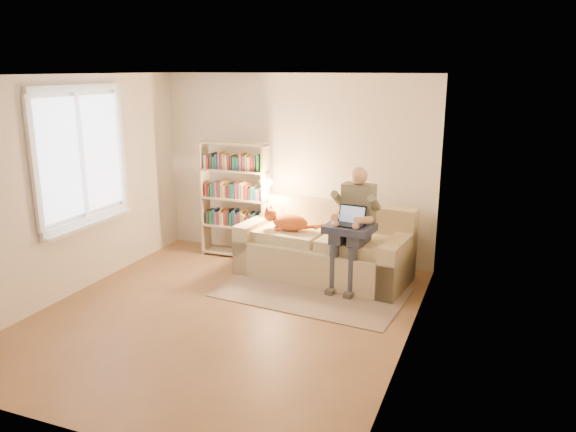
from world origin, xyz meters
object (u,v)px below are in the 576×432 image
at_px(sofa, 325,251).
at_px(laptop, 350,220).
at_px(person, 354,220).
at_px(bookshelf, 235,194).
at_px(cat, 284,221).

xyz_separation_m(sofa, laptop, (0.41, -0.33, 0.54)).
xyz_separation_m(person, bookshelf, (-1.88, 0.49, 0.07)).
bearing_deg(person, laptop, -92.19).
distance_m(person, laptop, 0.13).
relative_size(sofa, bookshelf, 1.36).
distance_m(laptop, bookshelf, 1.96).
bearing_deg(sofa, cat, -165.22).
bearing_deg(cat, laptop, -8.32).
distance_m(cat, laptop, 1.00).
bearing_deg(sofa, person, -19.77).
height_order(sofa, bookshelf, bookshelf).
bearing_deg(cat, sofa, 14.78).
bearing_deg(cat, bookshelf, 163.92).
height_order(sofa, person, person).
bearing_deg(sofa, bookshelf, 174.96).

